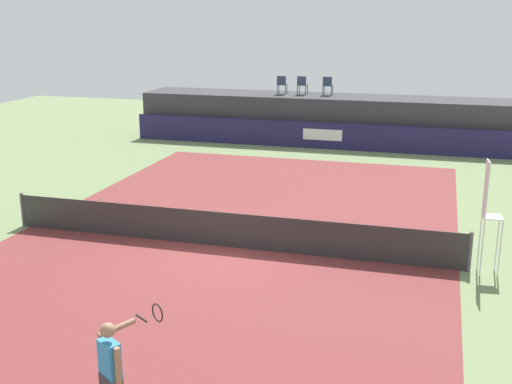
# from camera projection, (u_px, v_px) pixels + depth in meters

# --- Properties ---
(ground_plane) EXTENTS (48.00, 48.00, 0.00)m
(ground_plane) POSITION_uv_depth(u_px,v_px,m) (256.00, 214.00, 20.03)
(ground_plane) COLOR #6B7F51
(court_inner) EXTENTS (12.00, 22.00, 0.00)m
(court_inner) POSITION_uv_depth(u_px,v_px,m) (225.00, 246.00, 17.25)
(court_inner) COLOR maroon
(court_inner) RESTS_ON ground
(sponsor_wall) EXTENTS (18.00, 0.22, 1.20)m
(sponsor_wall) POSITION_uv_depth(u_px,v_px,m) (320.00, 135.00, 29.59)
(sponsor_wall) COLOR #231E4C
(sponsor_wall) RESTS_ON ground
(spectator_platform) EXTENTS (18.00, 2.80, 2.20)m
(spectator_platform) POSITION_uv_depth(u_px,v_px,m) (327.00, 119.00, 31.12)
(spectator_platform) COLOR #38383D
(spectator_platform) RESTS_ON ground
(spectator_chair_far_left) EXTENTS (0.46, 0.46, 0.89)m
(spectator_chair_far_left) POSITION_uv_depth(u_px,v_px,m) (282.00, 84.00, 31.30)
(spectator_chair_far_left) COLOR #2D3D56
(spectator_chair_far_left) RESTS_ON spectator_platform
(spectator_chair_left) EXTENTS (0.45, 0.45, 0.89)m
(spectator_chair_left) POSITION_uv_depth(u_px,v_px,m) (302.00, 84.00, 31.15)
(spectator_chair_left) COLOR #2D3D56
(spectator_chair_left) RESTS_ON spectator_platform
(spectator_chair_center) EXTENTS (0.45, 0.45, 0.89)m
(spectator_chair_center) POSITION_uv_depth(u_px,v_px,m) (328.00, 85.00, 30.90)
(spectator_chair_center) COLOR #2D3D56
(spectator_chair_center) RESTS_ON spectator_platform
(umpire_chair) EXTENTS (0.49, 0.49, 2.76)m
(umpire_chair) POSITION_uv_depth(u_px,v_px,m) (488.00, 210.00, 15.08)
(umpire_chair) COLOR white
(umpire_chair) RESTS_ON ground
(tennis_net) EXTENTS (12.40, 0.02, 0.95)m
(tennis_net) POSITION_uv_depth(u_px,v_px,m) (225.00, 230.00, 17.13)
(tennis_net) COLOR #2D2D2D
(tennis_net) RESTS_ON ground
(net_post_near) EXTENTS (0.10, 0.10, 1.00)m
(net_post_near) POSITION_uv_depth(u_px,v_px,m) (23.00, 210.00, 18.78)
(net_post_near) COLOR #4C4C51
(net_post_near) RESTS_ON ground
(net_post_far) EXTENTS (0.10, 0.10, 1.00)m
(net_post_far) POSITION_uv_depth(u_px,v_px,m) (470.00, 252.00, 15.46)
(net_post_far) COLOR #4C4C51
(net_post_far) RESTS_ON ground
(tennis_player) EXTENTS (0.72, 1.25, 1.77)m
(tennis_player) POSITION_uv_depth(u_px,v_px,m) (112.00, 373.00, 9.41)
(tennis_player) COLOR white
(tennis_player) RESTS_ON court_inner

